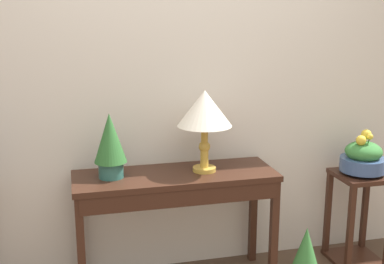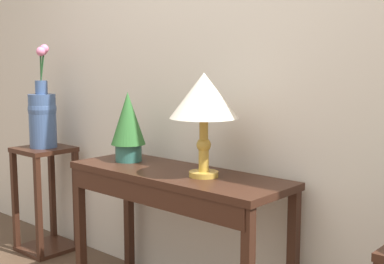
{
  "view_description": "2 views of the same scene",
  "coord_description": "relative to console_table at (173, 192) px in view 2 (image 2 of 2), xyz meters",
  "views": [
    {
      "loc": [
        -0.67,
        -1.67,
        1.68
      ],
      "look_at": [
        0.02,
        1.1,
        0.99
      ],
      "focal_mm": 46.61,
      "sensor_mm": 36.0,
      "label": 1
    },
    {
      "loc": [
        1.68,
        -0.73,
        1.28
      ],
      "look_at": [
        0.01,
        1.13,
        0.94
      ],
      "focal_mm": 48.46,
      "sensor_mm": 36.0,
      "label": 2
    }
  ],
  "objects": [
    {
      "name": "back_wall_with_art",
      "position": [
        0.08,
        0.33,
        0.77
      ],
      "size": [
        9.0,
        0.1,
        2.8
      ],
      "color": "beige",
      "rests_on": "ground"
    },
    {
      "name": "potted_plant_on_console",
      "position": [
        -0.38,
        0.04,
        0.31
      ],
      "size": [
        0.19,
        0.19,
        0.38
      ],
      "color": "#2D665B",
      "rests_on": "console_table"
    },
    {
      "name": "table_lamp",
      "position": [
        0.18,
        0.02,
        0.47
      ],
      "size": [
        0.33,
        0.33,
        0.49
      ],
      "color": "gold",
      "rests_on": "console_table"
    },
    {
      "name": "pedestal_stand_left",
      "position": [
        -1.26,
        0.06,
        -0.28
      ],
      "size": [
        0.33,
        0.33,
        0.71
      ],
      "color": "#381E14",
      "rests_on": "ground"
    },
    {
      "name": "flower_vase_tall_left",
      "position": [
        -1.25,
        0.06,
        0.31
      ],
      "size": [
        0.19,
        0.19,
        0.68
      ],
      "color": "#3D5684",
      "rests_on": "pedestal_stand_left"
    },
    {
      "name": "console_table",
      "position": [
        0.0,
        0.0,
        0.0
      ],
      "size": [
        1.21,
        0.42,
        0.74
      ],
      "color": "#381E14",
      "rests_on": "ground"
    }
  ]
}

